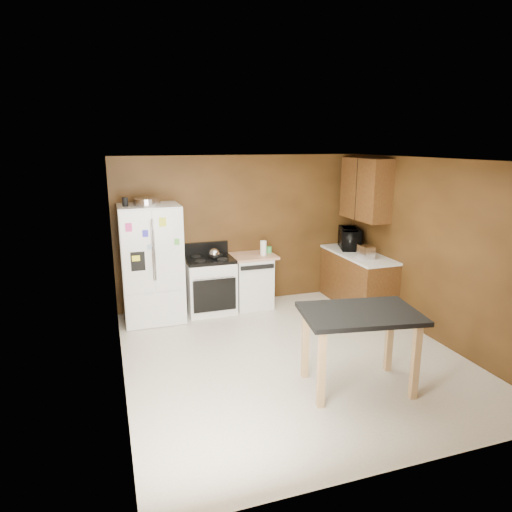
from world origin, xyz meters
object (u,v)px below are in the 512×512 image
kettle (214,254)px  island (360,323)px  toaster (366,252)px  microwave (350,239)px  refrigerator (152,264)px  roasting_pan (147,202)px  pen_cup (125,202)px  green_canister (269,250)px  gas_range (210,284)px  dishwasher (252,280)px  paper_towel (263,248)px

kettle → island: 2.97m
kettle → toaster: toaster is taller
microwave → island: size_ratio=0.43×
refrigerator → roasting_pan: bearing=-137.9°
pen_cup → green_canister: size_ratio=1.22×
pen_cup → microwave: pen_cup is taller
roasting_pan → refrigerator: bearing=42.1°
roasting_pan → gas_range: bearing=4.8°
kettle → microwave: 2.41m
dishwasher → paper_towel: bearing=-23.7°
roasting_pan → green_canister: bearing=4.4°
refrigerator → dishwasher: bearing=3.0°
paper_towel → refrigerator: (-1.81, -0.01, -0.11)m
gas_range → kettle: bearing=-44.2°
green_canister → island: 2.95m
roasting_pan → green_canister: 2.18m
green_canister → microwave: microwave is taller
paper_towel → refrigerator: 1.81m
microwave → island: 3.14m
roasting_pan → kettle: bearing=0.6°
kettle → paper_towel: bearing=0.8°
refrigerator → gas_range: (0.91, 0.06, -0.44)m
pen_cup → gas_range: pen_cup is taller
refrigerator → dishwasher: refrigerator is taller
pen_cup → refrigerator: bearing=9.2°
paper_towel → island: size_ratio=0.17×
dishwasher → toaster: bearing=-26.1°
green_canister → microwave: bearing=-6.7°
kettle → gas_range: size_ratio=0.15×
pen_cup → island: (2.28, -2.76, -1.09)m
green_canister → refrigerator: (-1.95, -0.14, -0.04)m
refrigerator → dishwasher: size_ratio=2.02×
green_canister → gas_range: (-1.04, -0.07, -0.48)m
pen_cup → kettle: pen_cup is taller
paper_towel → green_canister: size_ratio=2.30×
paper_towel → gas_range: bearing=176.5°
kettle → toaster: bearing=-17.4°
paper_towel → toaster: paper_towel is taller
island → toaster: bearing=57.2°
kettle → toaster: size_ratio=0.61×
island → pen_cup: bearing=129.6°
toaster → kettle: bearing=162.7°
microwave → gas_range: bearing=107.7°
refrigerator → kettle: bearing=-0.3°
island → dishwasher: bearing=96.2°
pen_cup → dishwasher: pen_cup is taller
toaster → gas_range: toaster is taller
green_canister → dishwasher: bearing=-171.2°
kettle → paper_towel: paper_towel is taller
pen_cup → island: 3.74m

